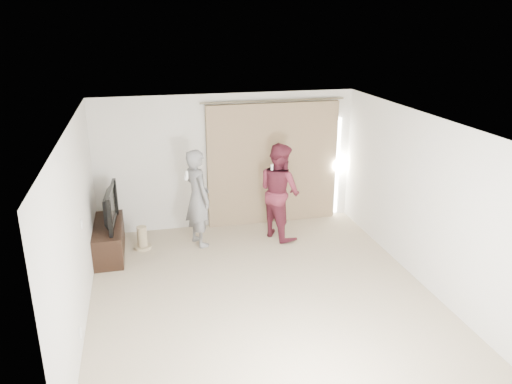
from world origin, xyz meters
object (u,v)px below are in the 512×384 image
person_man (198,198)px  person_woman (280,191)px  tv (105,207)px  tv_console (109,239)px

person_man → person_woman: 1.51m
person_woman → tv: bearing=-179.3°
tv → person_man: 1.58m
tv → person_woman: (3.09, 0.04, 0.03)m
tv_console → tv: (0.00, 0.00, 0.60)m
person_man → person_woman: size_ratio=0.99×
tv_console → person_man: person_man is taller
person_man → person_woman: bearing=-0.1°
tv_console → person_woman: bearing=0.7°
tv → person_man: person_man is taller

